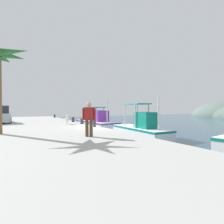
# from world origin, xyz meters

# --- Properties ---
(quay_pier) EXTENTS (36.00, 10.00, 0.80)m
(quay_pier) POSITION_xyz_m (0.00, -5.00, 0.40)
(quay_pier) COLOR #B2B2AD
(quay_pier) RESTS_ON ground
(fishing_boat_nearest) EXTENTS (6.24, 2.45, 3.23)m
(fishing_boat_nearest) POSITION_xyz_m (-5.37, 2.25, 0.62)
(fishing_boat_nearest) COLOR white
(fishing_boat_nearest) RESTS_ON ground
(fishing_boat_second) EXTENTS (5.36, 1.96, 2.89)m
(fishing_boat_second) POSITION_xyz_m (1.74, 2.50, 0.63)
(fishing_boat_second) COLOR white
(fishing_boat_second) RESTS_ON ground
(pelican) EXTENTS (0.96, 0.54, 0.82)m
(pelican) POSITION_xyz_m (-2.79, -1.65, 1.20)
(pelican) COLOR tan
(pelican) RESTS_ON quay_pier
(fisherman_standing) EXTENTS (0.41, 0.58, 1.66)m
(fisherman_standing) POSITION_xyz_m (4.00, -2.45, 1.72)
(fisherman_standing) COLOR #4C3823
(fisherman_standing) RESTS_ON quay_pier
(mooring_bollard_nearest) EXTENTS (0.24, 0.24, 0.42)m
(mooring_bollard_nearest) POSITION_xyz_m (-13.52, -0.45, 1.01)
(mooring_bollard_nearest) COLOR #333338
(mooring_bollard_nearest) RESTS_ON quay_pier
(mooring_bollard_second) EXTENTS (0.26, 0.26, 0.45)m
(mooring_bollard_second) POSITION_xyz_m (-5.03, -0.45, 1.02)
(mooring_bollard_second) COLOR #333338
(mooring_bollard_second) RESTS_ON quay_pier
(mooring_bollard_third) EXTENTS (0.27, 0.27, 0.47)m
(mooring_bollard_third) POSITION_xyz_m (-2.52, -0.45, 1.04)
(mooring_bollard_third) COLOR #333338
(mooring_bollard_third) RESTS_ON quay_pier
(mooring_bollard_fourth) EXTENTS (0.21, 0.21, 0.49)m
(mooring_bollard_fourth) POSITION_xyz_m (0.12, -0.45, 1.05)
(mooring_bollard_fourth) COLOR #333338
(mooring_bollard_fourth) RESTS_ON quay_pier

